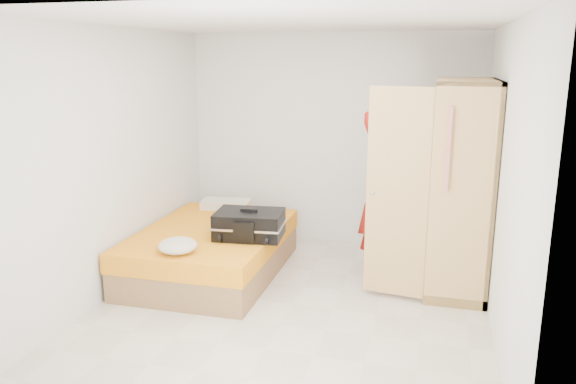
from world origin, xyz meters
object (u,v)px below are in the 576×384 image
(bed, at_px, (212,251))
(round_cushion, at_px, (178,246))
(wardrobe, at_px, (455,192))
(suitcase, at_px, (249,224))
(person, at_px, (382,194))

(bed, relative_size, round_cushion, 5.46)
(wardrobe, bearing_deg, bed, -172.94)
(wardrobe, bearing_deg, suitcase, -167.34)
(person, bearing_deg, bed, 114.84)
(person, height_order, suitcase, person)
(bed, xyz_separation_m, round_cushion, (-0.01, -0.77, 0.32))
(bed, bearing_deg, suitcase, -16.41)
(wardrobe, xyz_separation_m, round_cushion, (-2.52, -1.08, -0.43))
(round_cushion, bearing_deg, suitcase, 51.56)
(bed, bearing_deg, person, 13.23)
(round_cushion, bearing_deg, person, 33.66)
(person, xyz_separation_m, suitcase, (-1.29, -0.56, -0.27))
(bed, bearing_deg, round_cushion, -91.08)
(wardrobe, bearing_deg, round_cushion, -156.71)
(bed, bearing_deg, wardrobe, 7.06)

